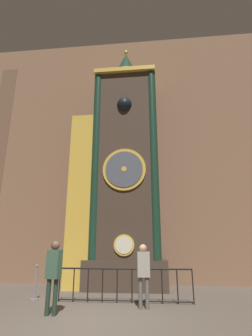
{
  "coord_description": "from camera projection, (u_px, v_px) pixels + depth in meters",
  "views": [
    {
      "loc": [
        1.51,
        -6.18,
        1.59
      ],
      "look_at": [
        0.36,
        4.74,
        4.89
      ],
      "focal_mm": 28.0,
      "sensor_mm": 36.0,
      "label": 1
    }
  ],
  "objects": [
    {
      "name": "clock_tower",
      "position": [
        118.0,
        173.0,
        11.41
      ],
      "size": [
        4.0,
        1.79,
        11.09
      ],
      "color": "#423328",
      "rests_on": "ground_plane"
    },
    {
      "name": "visitor_near",
      "position": [
        54.0,
        269.0,
        6.56
      ],
      "size": [
        0.38,
        0.29,
        1.73
      ],
      "rotation": [
        0.0,
        0.0,
        -0.21
      ],
      "color": "#213427",
      "rests_on": "ground_plane"
    },
    {
      "name": "stanchion_post",
      "position": [
        35.0,
        288.0,
        8.23
      ],
      "size": [
        0.28,
        0.28,
        1.04
      ],
      "color": "gray",
      "rests_on": "ground_plane"
    },
    {
      "name": "visitor_far",
      "position": [
        143.0,
        269.0,
        7.22
      ],
      "size": [
        0.37,
        0.27,
        1.65
      ],
      "rotation": [
        0.0,
        0.0,
        0.15
      ],
      "color": "#58554F",
      "rests_on": "ground_plane"
    },
    {
      "name": "ground_plane",
      "position": [
        86.0,
        324.0,
        5.58
      ],
      "size": [
        28.0,
        28.0,
        0.0
      ],
      "primitive_type": "plane",
      "color": "brown"
    },
    {
      "name": "cathedral_back_wall",
      "position": [
        120.0,
        148.0,
        13.35
      ],
      "size": [
        24.0,
        0.32,
        12.8
      ],
      "color": "#846047",
      "rests_on": "ground_plane"
    },
    {
      "name": "railing_fence",
      "position": [
        124.0,
        283.0,
        7.85
      ],
      "size": [
        4.06,
        0.05,
        0.97
      ],
      "color": "black",
      "rests_on": "ground_plane"
    }
  ]
}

